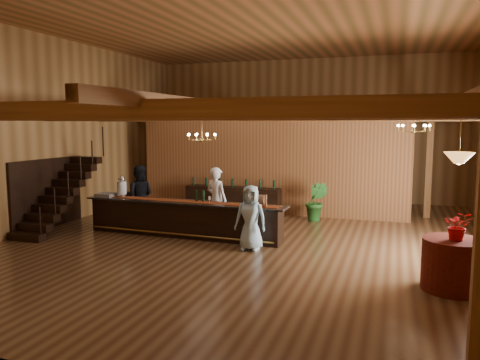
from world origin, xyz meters
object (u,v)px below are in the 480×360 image
(round_table, at_px, (453,265))
(floor_plant, at_px, (316,201))
(guest, at_px, (251,218))
(chandelier_left, at_px, (202,137))
(staff_second, at_px, (139,196))
(tasting_bar, at_px, (183,218))
(beverage_dispenser, at_px, (122,187))
(bartender, at_px, (216,200))
(pendant_lamp, at_px, (459,158))
(raffle_drum, at_px, (260,200))
(backbar_shelf, at_px, (233,200))
(chandelier_right, at_px, (414,128))

(round_table, relative_size, floor_plant, 0.88)
(guest, bearing_deg, chandelier_left, 145.01)
(staff_second, relative_size, floor_plant, 1.46)
(tasting_bar, bearing_deg, round_table, -16.72)
(beverage_dispenser, bearing_deg, bartender, 11.22)
(chandelier_left, xyz_separation_m, pendant_lamp, (6.05, -2.70, -0.25))
(beverage_dispenser, distance_m, guest, 4.17)
(raffle_drum, height_order, backbar_shelf, raffle_drum)
(bartender, xyz_separation_m, staff_second, (-2.47, 0.10, -0.01))
(tasting_bar, distance_m, chandelier_right, 6.46)
(raffle_drum, bearing_deg, pendant_lamp, -25.90)
(floor_plant, bearing_deg, chandelier_right, -26.65)
(round_table, xyz_separation_m, pendant_lamp, (0.00, 0.00, 1.93))
(backbar_shelf, xyz_separation_m, guest, (1.89, -4.08, 0.33))
(tasting_bar, height_order, round_table, tasting_bar)
(bartender, bearing_deg, pendant_lamp, 172.90)
(floor_plant, bearing_deg, raffle_drum, -105.44)
(chandelier_left, xyz_separation_m, guest, (1.78, -1.28, -1.87))
(bartender, height_order, staff_second, bartender)
(pendant_lamp, bearing_deg, round_table, 0.00)
(guest, distance_m, floor_plant, 3.94)
(pendant_lamp, height_order, guest, pendant_lamp)
(guest, bearing_deg, tasting_bar, 161.30)
(chandelier_left, bearing_deg, backbar_shelf, 92.20)
(chandelier_right, bearing_deg, backbar_shelf, 163.77)
(chandelier_left, relative_size, staff_second, 0.45)
(staff_second, xyz_separation_m, floor_plant, (4.82, 2.34, -0.28))
(beverage_dispenser, height_order, pendant_lamp, pendant_lamp)
(raffle_drum, xyz_separation_m, bartender, (-1.46, 0.76, -0.21))
(tasting_bar, bearing_deg, raffle_drum, -1.16)
(round_table, bearing_deg, backbar_shelf, 138.21)
(chandelier_left, relative_size, chandelier_right, 1.00)
(bartender, height_order, guest, bartender)
(round_table, distance_m, bartender, 6.35)
(tasting_bar, xyz_separation_m, guest, (2.11, -0.74, 0.30))
(beverage_dispenser, xyz_separation_m, bartender, (2.64, 0.52, -0.32))
(raffle_drum, relative_size, staff_second, 0.19)
(tasting_bar, height_order, backbar_shelf, tasting_bar)
(backbar_shelf, distance_m, pendant_lamp, 8.48)
(bartender, bearing_deg, round_table, 172.90)
(round_table, bearing_deg, tasting_bar, 161.24)
(staff_second, bearing_deg, round_table, 141.14)
(tasting_bar, relative_size, beverage_dispenser, 9.49)
(tasting_bar, bearing_deg, chandelier_right, 18.84)
(raffle_drum, xyz_separation_m, staff_second, (-3.93, 0.86, -0.22))
(raffle_drum, bearing_deg, backbar_shelf, 119.32)
(tasting_bar, height_order, floor_plant, floor_plant)
(beverage_dispenser, distance_m, chandelier_right, 8.01)
(beverage_dispenser, xyz_separation_m, raffle_drum, (4.11, -0.24, -0.11))
(round_table, bearing_deg, chandelier_left, 155.94)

